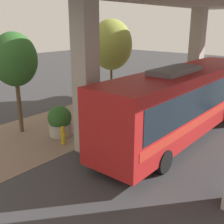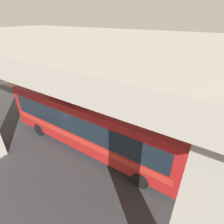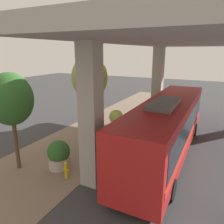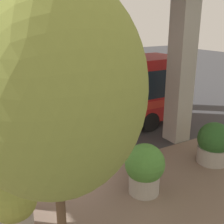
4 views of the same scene
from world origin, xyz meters
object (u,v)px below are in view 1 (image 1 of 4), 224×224
(street_tree_far, at_px, (111,45))
(bus, at_px, (185,99))
(planter_middle, at_px, (60,121))
(planter_back, at_px, (100,105))
(planter_front, at_px, (139,94))
(street_tree_near, at_px, (15,60))
(fire_hydrant, at_px, (63,135))

(street_tree_far, bearing_deg, bus, -21.10)
(bus, bearing_deg, planter_middle, -140.27)
(planter_middle, relative_size, planter_back, 0.97)
(planter_front, bearing_deg, planter_back, -93.92)
(street_tree_near, bearing_deg, planter_front, 76.26)
(fire_hydrant, relative_size, planter_middle, 0.58)
(planter_front, bearing_deg, planter_middle, -90.00)
(planter_back, xyz_separation_m, street_tree_far, (-2.02, 3.54, 3.45))
(bus, relative_size, street_tree_far, 2.08)
(street_tree_near, relative_size, street_tree_far, 0.88)
(planter_back, distance_m, street_tree_near, 5.88)
(fire_hydrant, height_order, planter_middle, planter_middle)
(bus, height_order, fire_hydrant, bus)
(planter_middle, bearing_deg, street_tree_near, -153.84)
(planter_middle, relative_size, street_tree_far, 0.27)
(fire_hydrant, relative_size, street_tree_far, 0.16)
(fire_hydrant, bearing_deg, planter_middle, 146.03)
(street_tree_far, bearing_deg, planter_back, -60.25)
(street_tree_far, bearing_deg, street_tree_near, -88.69)
(planter_back, height_order, street_tree_far, street_tree_far)
(street_tree_far, bearing_deg, planter_middle, -72.12)
(fire_hydrant, distance_m, street_tree_near, 4.75)
(fire_hydrant, xyz_separation_m, planter_middle, (-1.04, 0.70, 0.32))
(planter_back, bearing_deg, planter_middle, -85.60)
(planter_middle, height_order, street_tree_near, street_tree_near)
(bus, height_order, planter_front, bus)
(fire_hydrant, bearing_deg, bus, 50.54)
(fire_hydrant, xyz_separation_m, planter_back, (-1.32, 4.28, 0.40))
(planter_middle, bearing_deg, planter_front, 90.00)
(bus, xyz_separation_m, fire_hydrant, (-4.08, -4.96, -1.59))
(fire_hydrant, bearing_deg, street_tree_near, -173.92)
(planter_middle, xyz_separation_m, planter_back, (-0.28, 3.58, 0.08))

